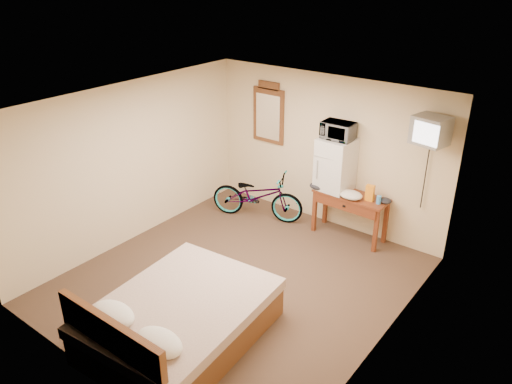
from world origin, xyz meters
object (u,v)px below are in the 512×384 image
bed (177,320)px  bicycle (257,196)px  mini_fridge (336,164)px  microwave (338,131)px  desk (350,203)px  blue_cup (379,200)px  wall_mirror (269,113)px  crt_television (431,130)px

bed → bicycle: bearing=110.5°
mini_fridge → bicycle: bearing=-161.9°
microwave → bed: microwave is taller
bicycle → bed: bearing=-178.9°
desk → microwave: (-0.32, 0.06, 1.11)m
desk → microwave: microwave is taller
mini_fridge → microwave: microwave is taller
bed → blue_cup: bearing=74.9°
wall_mirror → bicycle: wall_mirror is taller
mini_fridge → blue_cup: 0.88m
desk → mini_fridge: (-0.32, 0.06, 0.56)m
crt_television → bicycle: 3.10m
bicycle → desk: bearing=-96.7°
wall_mirror → bicycle: bearing=-69.8°
crt_television → wall_mirror: (-2.86, 0.25, -0.33)m
bicycle → bed: 3.23m
crt_television → bed: 4.09m
desk → microwave: size_ratio=2.45×
desk → mini_fridge: 0.65m
mini_fridge → crt_television: (1.40, -0.04, 0.84)m
desk → crt_television: (1.08, 0.02, 1.40)m
mini_fridge → bicycle: size_ratio=0.52×
crt_television → wall_mirror: size_ratio=0.57×
mini_fridge → bicycle: (-1.24, -0.40, -0.75)m
wall_mirror → bicycle: (0.23, -0.62, -1.26)m
blue_cup → desk: bearing=178.7°
microwave → wall_mirror: 1.48m
crt_television → bed: crt_television is taller
crt_television → bicycle: crt_television is taller
wall_mirror → mini_fridge: bearing=-8.2°
desk → microwave: 1.16m
blue_cup → bed: (-0.91, -3.36, -0.52)m
blue_cup → bed: bearing=-105.1°
blue_cup → bicycle: blue_cup is taller
desk → wall_mirror: wall_mirror is taller
wall_mirror → microwave: bearing=-8.2°
microwave → wall_mirror: bearing=169.8°
bed → wall_mirror: bearing=110.4°
blue_cup → crt_television: bearing=2.7°
desk → microwave: bearing=170.1°
desk → bicycle: 1.61m
desk → mini_fridge: bearing=170.1°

